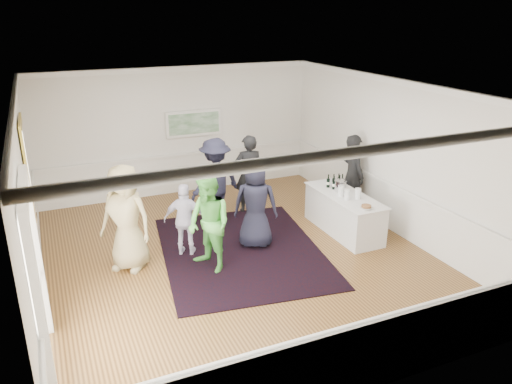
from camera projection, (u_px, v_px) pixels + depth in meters
name	position (u px, v px, depth m)	size (l,w,h in m)	color
floor	(238.00, 256.00, 9.62)	(8.00, 8.00, 0.00)	olive
ceiling	(236.00, 89.00, 8.51)	(7.00, 8.00, 0.02)	white
wall_left	(28.00, 207.00, 7.75)	(0.02, 8.00, 3.20)	white
wall_right	(393.00, 156.00, 10.38)	(0.02, 8.00, 3.20)	white
wall_back	(178.00, 131.00, 12.50)	(7.00, 0.02, 3.20)	white
wall_front	(367.00, 281.00, 5.63)	(7.00, 0.02, 3.20)	white
wainscoting	(238.00, 233.00, 9.44)	(7.00, 8.00, 1.00)	white
mirror	(28.00, 171.00, 8.81)	(0.05, 1.25, 1.85)	gold
doorway	(36.00, 272.00, 6.20)	(0.10, 1.78, 2.56)	white
landscape_painting	(194.00, 123.00, 12.54)	(1.44, 0.06, 0.66)	white
area_rug	(241.00, 250.00, 9.84)	(3.00, 3.94, 0.02)	black
serving_table	(344.00, 213.00, 10.55)	(0.80, 2.08, 0.84)	silver
bartender	(353.00, 175.00, 11.32)	(0.69, 0.45, 1.88)	black
guest_tan	(126.00, 218.00, 8.89)	(0.96, 0.63, 1.97)	tan
guest_green	(209.00, 224.00, 8.86)	(0.87, 0.68, 1.79)	#56B94A
guest_lilac	(186.00, 220.00, 9.47)	(0.84, 0.35, 1.44)	silver
guest_dark_a	(216.00, 180.00, 10.98)	(1.22, 0.70, 1.88)	#1C1D30
guest_dark_b	(249.00, 174.00, 11.46)	(0.67, 0.44, 1.83)	black
guest_navy	(256.00, 204.00, 9.77)	(0.87, 0.57, 1.79)	#1C1D30
wine_bottles	(336.00, 181.00, 10.76)	(0.36, 0.23, 0.31)	black
juice_pitchers	(349.00, 193.00, 10.16)	(0.35, 0.38, 0.24)	#8DC144
ice_bucket	(340.00, 186.00, 10.56)	(0.26, 0.26, 0.24)	silver
nut_bowl	(366.00, 207.00, 9.64)	(0.24, 0.24, 0.08)	white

